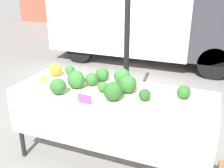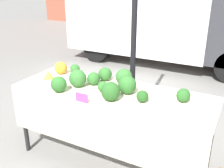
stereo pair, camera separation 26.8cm
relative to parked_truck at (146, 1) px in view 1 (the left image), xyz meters
The scene contains 18 objects.
ground_plane 4.35m from the parked_truck, 79.57° to the right, with size 40.00×40.00×0.00m, color gray.
tent_pole 3.31m from the parked_truck, 79.03° to the right, with size 0.07×0.07×2.39m.
parked_truck is the anchor object (origin of this frame).
market_table 4.23m from the parked_truck, 79.73° to the right, with size 2.11×0.75×0.87m.
orange_cauliflower 3.89m from the parked_truck, 90.83° to the right, with size 0.15×0.15×0.15m.
romanesco_head 4.10m from the parked_truck, 91.08° to the right, with size 0.12×0.12×0.10m.
broccoli_head_0 4.03m from the parked_truck, 83.08° to the right, with size 0.14×0.14×0.14m.
broccoli_head_1 4.34m from the parked_truck, 78.87° to the right, with size 0.18×0.18×0.18m.
broccoli_head_2 4.18m from the parked_truck, 80.74° to the right, with size 0.11×0.11×0.11m.
broccoli_head_3 4.34m from the parked_truck, 86.42° to the right, with size 0.17×0.17×0.17m.
broccoli_head_4 4.14m from the parked_truck, 77.29° to the right, with size 0.19×0.19×0.19m.
broccoli_head_5 3.81m from the parked_truck, 88.62° to the right, with size 0.12×0.12×0.12m.
broccoli_head_6 4.23m from the parked_truck, 69.77° to the right, with size 0.13×0.13×0.13m.
broccoli_head_7 3.93m from the parked_truck, 78.52° to the right, with size 0.18×0.18×0.18m.
broccoli_head_8 3.87m from the parked_truck, 82.07° to the right, with size 0.15×0.15×0.15m.
broccoli_head_9 4.14m from the parked_truck, 84.98° to the right, with size 0.19×0.19×0.19m.
broccoli_head_10 4.31m from the parked_truck, 74.88° to the right, with size 0.12×0.12×0.12m.
price_sign 4.47m from the parked_truck, 82.05° to the right, with size 0.14×0.01×0.09m.
Camera 1 is at (0.92, -2.31, 1.96)m, focal length 42.00 mm.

